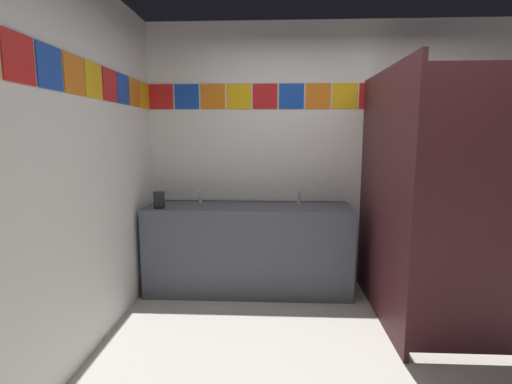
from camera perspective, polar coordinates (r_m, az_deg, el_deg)
ground_plane at (r=2.86m, az=15.00°, el=-24.48°), size 8.16×8.16×0.00m
wall_back at (r=4.04m, az=10.80°, el=5.34°), size 3.71×0.09×2.66m
wall_side at (r=2.70m, az=-26.79°, el=3.09°), size 0.09×3.22×2.66m
vanity_counter at (r=3.84m, az=-1.11°, el=-8.22°), size 1.98×0.57×0.86m
faucet_left at (r=3.88m, az=-8.35°, el=-0.96°), size 0.04×0.10×0.14m
faucet_right at (r=3.82m, az=6.40°, el=-1.08°), size 0.04×0.10×0.14m
soap_dispenser at (r=3.71m, az=-14.19°, el=-1.15°), size 0.09×0.09×0.16m
stall_divider at (r=3.17m, az=22.35°, el=-1.38°), size 0.92×1.50×2.07m
toilet at (r=3.93m, az=23.63°, el=-10.65°), size 0.39×0.49×0.74m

